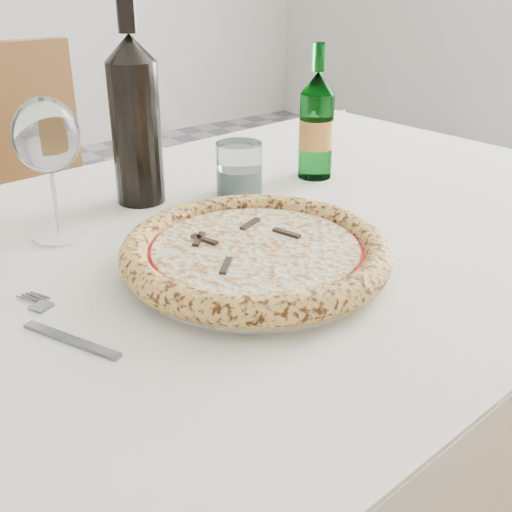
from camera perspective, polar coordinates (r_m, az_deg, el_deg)
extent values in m
cube|color=gray|center=(1.55, 0.50, -21.12)|extent=(5.00, 6.00, 0.02)
cube|color=brown|center=(0.89, -3.87, -0.46)|extent=(1.49, 0.94, 0.04)
cube|color=white|center=(0.88, -3.92, 0.90)|extent=(1.55, 1.00, 0.01)
cube|color=white|center=(1.28, -14.51, 2.76)|extent=(1.48, 0.01, 0.22)
cube|color=white|center=(0.68, 18.22, -20.38)|extent=(1.48, 0.01, 0.22)
cylinder|color=brown|center=(1.67, 8.74, -2.06)|extent=(0.06, 0.06, 0.71)
cube|color=brown|center=(1.61, -19.39, -0.56)|extent=(0.43, 0.43, 0.04)
cylinder|color=brown|center=(1.89, -14.63, -3.95)|extent=(0.04, 0.04, 0.43)
cylinder|color=brown|center=(1.62, -11.10, -9.00)|extent=(0.04, 0.04, 0.43)
cylinder|color=white|center=(0.80, 0.00, -0.84)|extent=(0.30, 0.30, 0.01)
torus|color=white|center=(0.80, 0.00, -0.52)|extent=(0.29, 0.29, 0.01)
cylinder|color=gold|center=(0.79, 0.00, 0.00)|extent=(0.33, 0.33, 0.01)
torus|color=#E2AE54|center=(0.79, 0.00, 0.52)|extent=(0.33, 0.33, 0.03)
cylinder|color=red|center=(0.79, 0.00, 0.52)|extent=(0.28, 0.28, 0.00)
cylinder|color=beige|center=(0.79, 0.00, 0.72)|extent=(0.26, 0.26, 0.00)
cube|color=#33231C|center=(0.80, 1.86, 1.59)|extent=(0.04, 0.01, 0.00)
cube|color=#33231C|center=(0.83, -1.17, 2.44)|extent=(0.02, 0.04, 0.00)
cube|color=#33231C|center=(0.79, -5.29, 0.99)|extent=(0.04, 0.03, 0.00)
cube|color=#33231C|center=(0.75, -0.87, -0.14)|extent=(0.04, 0.03, 0.00)
cube|color=#33231C|center=(0.76, 3.62, -0.04)|extent=(0.02, 0.04, 0.00)
cube|color=slate|center=(0.69, -16.20, -7.09)|extent=(0.06, 0.12, 0.00)
cube|color=slate|center=(0.75, -18.38, -4.47)|extent=(0.03, 0.03, 0.00)
cylinder|color=slate|center=(0.77, -19.55, -3.89)|extent=(0.00, 0.03, 0.00)
cylinder|color=slate|center=(0.77, -19.18, -3.78)|extent=(0.00, 0.03, 0.00)
cylinder|color=slate|center=(0.77, -18.81, -3.67)|extent=(0.00, 0.03, 0.00)
cylinder|color=slate|center=(0.77, -18.43, -3.56)|extent=(0.00, 0.03, 0.00)
cylinder|color=white|center=(0.94, -17.00, 1.77)|extent=(0.07, 0.07, 0.00)
cylinder|color=white|center=(0.92, -17.40, 4.69)|extent=(0.01, 0.01, 0.10)
ellipsoid|color=silver|center=(0.89, -18.17, 10.14)|extent=(0.09, 0.09, 0.10)
cylinder|color=silver|center=(1.05, -1.50, 7.79)|extent=(0.07, 0.07, 0.08)
cylinder|color=#9EC2CF|center=(1.06, -1.49, 6.72)|extent=(0.07, 0.07, 0.04)
cylinder|color=#378447|center=(1.13, 5.35, 10.56)|extent=(0.06, 0.06, 0.15)
cone|color=#378447|center=(1.11, 5.54, 15.11)|extent=(0.06, 0.06, 0.04)
cylinder|color=#378447|center=(1.10, 5.63, 17.20)|extent=(0.02, 0.02, 0.05)
cylinder|color=gold|center=(1.13, 5.36, 10.79)|extent=(0.06, 0.06, 0.05)
cylinder|color=black|center=(1.01, -10.57, 10.60)|extent=(0.08, 0.08, 0.22)
cone|color=black|center=(0.99, -11.19, 17.76)|extent=(0.08, 0.08, 0.04)
cylinder|color=black|center=(0.98, -11.43, 20.44)|extent=(0.03, 0.03, 0.05)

